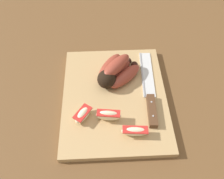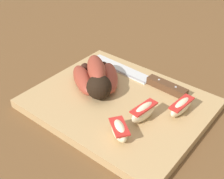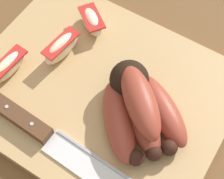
# 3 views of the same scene
# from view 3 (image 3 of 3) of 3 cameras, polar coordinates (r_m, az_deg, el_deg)

# --- Properties ---
(ground_plane) EXTENTS (6.00, 6.00, 0.00)m
(ground_plane) POSITION_cam_3_polar(r_m,az_deg,el_deg) (0.54, -1.77, -3.17)
(ground_plane) COLOR brown
(cutting_board) EXTENTS (0.37, 0.30, 0.02)m
(cutting_board) POSITION_cam_3_polar(r_m,az_deg,el_deg) (0.54, -2.07, -0.36)
(cutting_board) COLOR tan
(cutting_board) RESTS_ON ground_plane
(banana_bunch) EXTENTS (0.16, 0.15, 0.07)m
(banana_bunch) POSITION_cam_3_polar(r_m,az_deg,el_deg) (0.49, 4.15, -2.71)
(banana_bunch) COLOR black
(banana_bunch) RESTS_ON cutting_board
(chefs_knife) EXTENTS (0.28, 0.04, 0.02)m
(chefs_knife) POSITION_cam_3_polar(r_m,az_deg,el_deg) (0.50, -9.90, -7.34)
(chefs_knife) COLOR silver
(chefs_knife) RESTS_ON cutting_board
(apple_wedge_near) EXTENTS (0.06, 0.06, 0.03)m
(apple_wedge_near) POSITION_cam_3_polar(r_m,az_deg,el_deg) (0.59, -3.15, 10.61)
(apple_wedge_near) COLOR beige
(apple_wedge_near) RESTS_ON cutting_board
(apple_wedge_middle) EXTENTS (0.03, 0.07, 0.03)m
(apple_wedge_middle) POSITION_cam_3_polar(r_m,az_deg,el_deg) (0.56, -15.84, 3.52)
(apple_wedge_middle) COLOR beige
(apple_wedge_middle) RESTS_ON cutting_board
(apple_wedge_far) EXTENTS (0.03, 0.07, 0.04)m
(apple_wedge_far) POSITION_cam_3_polar(r_m,az_deg,el_deg) (0.55, -7.86, 6.48)
(apple_wedge_far) COLOR beige
(apple_wedge_far) RESTS_ON cutting_board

